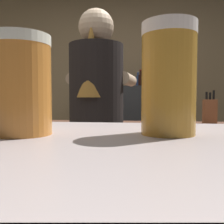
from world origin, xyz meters
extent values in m
cube|color=#9A805C|center=(0.00, 2.20, 1.35)|extent=(5.20, 0.10, 2.70)
cube|color=brown|center=(0.35, 0.70, 0.44)|extent=(2.10, 0.60, 0.88)
cube|color=#303539|center=(-0.02, 1.92, 0.62)|extent=(0.96, 0.36, 1.25)
cube|color=#2B2E3A|center=(0.01, 0.25, 0.43)|extent=(0.28, 0.20, 0.86)
cylinder|color=black|center=(0.01, 0.25, 1.14)|extent=(0.34, 0.34, 0.57)
sphere|color=#D6B38E|center=(0.01, 0.25, 1.53)|extent=(0.22, 0.22, 0.22)
cone|color=#B27A33|center=(0.00, 0.15, 1.32)|extent=(0.18, 0.18, 0.44)
cylinder|color=#D6B38E|center=(-0.14, 0.43, 1.22)|extent=(0.12, 0.33, 0.08)
cylinder|color=#D6B38E|center=(0.20, 0.39, 1.22)|extent=(0.12, 0.33, 0.08)
cube|color=#945734|center=(0.85, 0.81, 0.98)|extent=(0.10, 0.08, 0.20)
cylinder|color=black|center=(0.83, 0.81, 1.11)|extent=(0.02, 0.02, 0.06)
cylinder|color=black|center=(0.85, 0.81, 1.11)|extent=(0.02, 0.02, 0.06)
cylinder|color=black|center=(0.88, 0.81, 1.12)|extent=(0.02, 0.02, 0.07)
cylinder|color=#CB572B|center=(-0.14, 0.60, 0.91)|extent=(0.21, 0.21, 0.06)
cube|color=silver|center=(0.29, 0.65, 0.89)|extent=(0.24, 0.09, 0.01)
cylinder|color=#BE852E|center=(0.33, -0.93, 1.11)|extent=(0.07, 0.07, 0.14)
cylinder|color=white|center=(0.33, -0.93, 1.19)|extent=(0.07, 0.07, 0.02)
cylinder|color=orange|center=(0.13, -0.96, 1.10)|extent=(0.08, 0.08, 0.12)
cylinder|color=white|center=(0.13, -0.96, 1.17)|extent=(0.08, 0.08, 0.01)
cylinder|color=black|center=(0.28, 1.89, 1.32)|extent=(0.06, 0.06, 0.14)
cylinder|color=black|center=(0.28, 1.89, 1.42)|extent=(0.03, 0.03, 0.06)
cylinder|color=red|center=(0.28, 1.89, 1.45)|extent=(0.03, 0.03, 0.01)
cylinder|color=#37579A|center=(0.25, 1.98, 1.31)|extent=(0.05, 0.05, 0.13)
cylinder|color=#37579A|center=(0.25, 1.98, 1.40)|extent=(0.02, 0.02, 0.05)
cylinder|color=silver|center=(0.25, 1.98, 1.43)|extent=(0.03, 0.03, 0.01)
cylinder|color=red|center=(-0.24, 2.00, 1.30)|extent=(0.05, 0.05, 0.12)
cylinder|color=red|center=(-0.24, 2.00, 1.38)|extent=(0.02, 0.02, 0.05)
cylinder|color=white|center=(-0.24, 2.00, 1.41)|extent=(0.03, 0.03, 0.01)
cylinder|color=red|center=(0.00, 1.89, 1.33)|extent=(0.07, 0.07, 0.17)
cylinder|color=red|center=(0.00, 1.89, 1.45)|extent=(0.03, 0.03, 0.07)
cylinder|color=white|center=(0.00, 1.89, 1.49)|extent=(0.04, 0.04, 0.01)
camera|label=1|loc=(0.29, -1.28, 1.10)|focal=39.35mm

